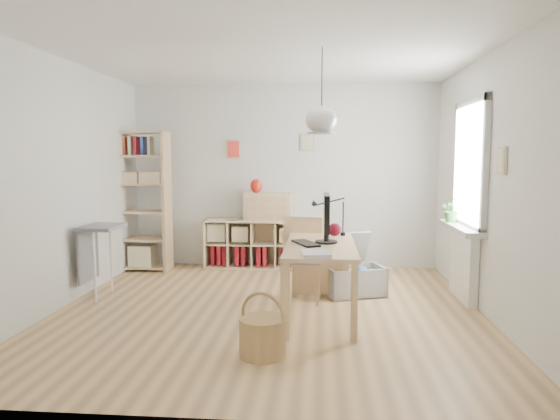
# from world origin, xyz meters

# --- Properties ---
(ground) EXTENTS (4.50, 4.50, 0.00)m
(ground) POSITION_xyz_m (0.00, 0.00, 0.00)
(ground) COLOR tan
(ground) RESTS_ON ground
(room_shell) EXTENTS (4.50, 4.50, 4.50)m
(room_shell) POSITION_xyz_m (0.55, -0.15, 2.00)
(room_shell) COLOR white
(room_shell) RESTS_ON ground
(window_unit) EXTENTS (0.07, 1.16, 1.46)m
(window_unit) POSITION_xyz_m (2.23, 0.60, 1.55)
(window_unit) COLOR white
(window_unit) RESTS_ON ground
(radiator) EXTENTS (0.10, 0.80, 0.80)m
(radiator) POSITION_xyz_m (2.19, 0.60, 0.40)
(radiator) COLOR white
(radiator) RESTS_ON ground
(windowsill) EXTENTS (0.22, 1.20, 0.06)m
(windowsill) POSITION_xyz_m (2.14, 0.60, 0.83)
(windowsill) COLOR silver
(windowsill) RESTS_ON radiator
(desk) EXTENTS (0.70, 1.50, 0.75)m
(desk) POSITION_xyz_m (0.55, -0.15, 0.66)
(desk) COLOR tan
(desk) RESTS_ON ground
(cube_shelf) EXTENTS (1.40, 0.38, 0.72)m
(cube_shelf) POSITION_xyz_m (-0.47, 2.08, 0.30)
(cube_shelf) COLOR beige
(cube_shelf) RESTS_ON ground
(tall_bookshelf) EXTENTS (0.80, 0.38, 2.00)m
(tall_bookshelf) POSITION_xyz_m (-2.04, 1.80, 1.09)
(tall_bookshelf) COLOR tan
(tall_bookshelf) RESTS_ON ground
(side_table) EXTENTS (0.40, 0.55, 0.85)m
(side_table) POSITION_xyz_m (-2.04, 0.35, 0.67)
(side_table) COLOR gray
(side_table) RESTS_ON ground
(chair) EXTENTS (0.47, 0.47, 0.94)m
(chair) POSITION_xyz_m (0.34, 0.48, 0.54)
(chair) COLOR gray
(chair) RESTS_ON ground
(wicker_basket) EXTENTS (0.39, 0.39, 0.54)m
(wicker_basket) POSITION_xyz_m (0.08, -1.23, 0.17)
(wicker_basket) COLOR #A7844B
(wicker_basket) RESTS_ON ground
(storage_chest) EXTENTS (0.86, 0.91, 0.71)m
(storage_chest) POSITION_xyz_m (0.94, 0.76, 0.23)
(storage_chest) COLOR #B8B9B4
(storage_chest) RESTS_ON ground
(monitor) EXTENTS (0.23, 0.58, 0.51)m
(monitor) POSITION_xyz_m (0.61, -0.06, 1.03)
(monitor) COLOR black
(monitor) RESTS_ON desk
(keyboard) EXTENTS (0.32, 0.44, 0.02)m
(keyboard) POSITION_xyz_m (0.40, -0.16, 0.76)
(keyboard) COLOR black
(keyboard) RESTS_ON desk
(task_lamp) EXTENTS (0.38, 0.14, 0.41)m
(task_lamp) POSITION_xyz_m (0.61, 0.39, 1.03)
(task_lamp) COLOR black
(task_lamp) RESTS_ON desk
(yarn_ball) EXTENTS (0.15, 0.15, 0.15)m
(yarn_ball) POSITION_xyz_m (0.71, 0.39, 0.82)
(yarn_ball) COLOR #530B17
(yarn_ball) RESTS_ON desk
(paper_tray) EXTENTS (0.29, 0.35, 0.03)m
(paper_tray) POSITION_xyz_m (0.51, -0.72, 0.77)
(paper_tray) COLOR silver
(paper_tray) RESTS_ON desk
(drawer_chest) EXTENTS (0.70, 0.34, 0.39)m
(drawer_chest) POSITION_xyz_m (-0.21, 2.04, 0.92)
(drawer_chest) COLOR beige
(drawer_chest) RESTS_ON cube_shelf
(red_vase) EXTENTS (0.17, 0.17, 0.20)m
(red_vase) POSITION_xyz_m (-0.39, 2.04, 1.22)
(red_vase) COLOR #A0150D
(red_vase) RESTS_ON drawer_chest
(potted_plant) EXTENTS (0.27, 0.24, 0.29)m
(potted_plant) POSITION_xyz_m (2.12, 0.91, 1.01)
(potted_plant) COLOR #306A28
(potted_plant) RESTS_ON windowsill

